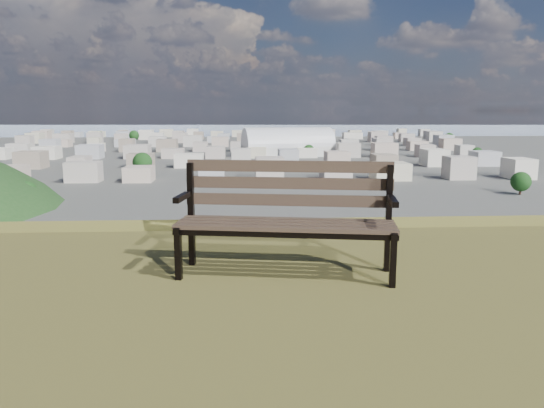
{
  "coord_description": "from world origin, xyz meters",
  "views": [
    {
      "loc": [
        0.7,
        -2.43,
        26.46
      ],
      "look_at": [
        1.09,
        4.13,
        25.3
      ],
      "focal_mm": 35.0,
      "sensor_mm": 36.0,
      "label": 1
    }
  ],
  "objects": [
    {
      "name": "arena",
      "position": [
        28.75,
        311.29,
        5.21
      ],
      "size": [
        55.67,
        32.07,
        22.09
      ],
      "rotation": [
        0.0,
        0.0,
        0.2
      ],
      "color": "silver",
      "rests_on": "ground"
    },
    {
      "name": "city_trees",
      "position": [
        -26.39,
        319.0,
        4.83
      ],
      "size": [
        406.52,
        387.2,
        9.98
      ],
      "color": "#34231A",
      "rests_on": "ground"
    },
    {
      "name": "city_blocks",
      "position": [
        0.0,
        394.44,
        3.5
      ],
      "size": [
        395.0,
        361.0,
        7.0
      ],
      "color": "#BDB1A6",
      "rests_on": "ground"
    },
    {
      "name": "far_hills",
      "position": [
        -60.92,
        1402.93,
        25.47
      ],
      "size": [
        2050.0,
        340.0,
        60.0
      ],
      "color": "#858FA5",
      "rests_on": "ground"
    },
    {
      "name": "bay_water",
      "position": [
        0.0,
        900.0,
        0.0
      ],
      "size": [
        2400.0,
        700.0,
        0.12
      ],
      "primitive_type": "cube",
      "color": "#8699AB",
      "rests_on": "ground"
    },
    {
      "name": "park_bench",
      "position": [
        1.11,
        2.23,
        25.57
      ],
      "size": [
        1.99,
        0.93,
        1.0
      ],
      "rotation": [
        0.0,
        0.0,
        -0.17
      ],
      "color": "#463828",
      "rests_on": "hilltop_mesa"
    }
  ]
}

